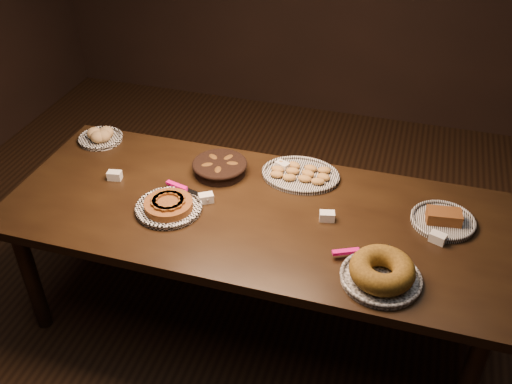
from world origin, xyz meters
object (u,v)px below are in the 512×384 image
(bundt_cake_plate, at_px, (382,272))
(madeleine_platter, at_px, (300,174))
(buffet_table, at_px, (253,221))
(apple_tart_plate, at_px, (169,206))

(bundt_cake_plate, bearing_deg, madeleine_platter, 125.02)
(buffet_table, relative_size, bundt_cake_plate, 6.13)
(apple_tart_plate, distance_m, madeleine_platter, 0.70)
(buffet_table, height_order, madeleine_platter, madeleine_platter)
(apple_tart_plate, xyz_separation_m, bundt_cake_plate, (1.03, -0.19, 0.02))
(buffet_table, bearing_deg, bundt_cake_plate, -25.11)
(madeleine_platter, distance_m, bundt_cake_plate, 0.80)
(madeleine_platter, height_order, bundt_cake_plate, bundt_cake_plate)
(buffet_table, bearing_deg, apple_tart_plate, -163.20)
(bundt_cake_plate, bearing_deg, apple_tart_plate, 167.35)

